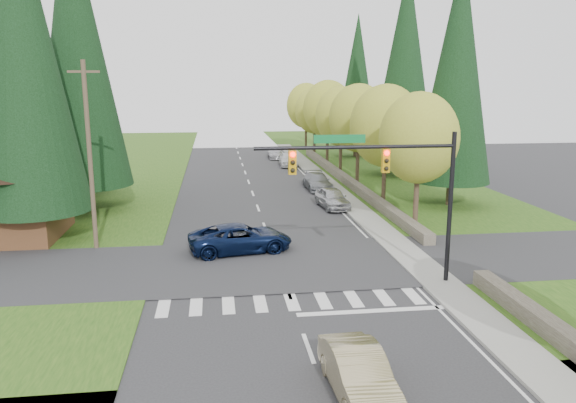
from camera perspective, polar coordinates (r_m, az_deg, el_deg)
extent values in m
plane|color=#28282B|center=(20.61, 1.62, -13.43)|extent=(120.00, 120.00, 0.00)
cube|color=#234913|center=(42.50, 14.80, -0.40)|extent=(14.00, 110.00, 0.06)
cube|color=#234913|center=(40.63, -21.56, -1.41)|extent=(14.00, 110.00, 0.06)
cube|color=#28282B|center=(27.98, -0.98, -6.45)|extent=(120.00, 8.00, 0.10)
cube|color=gray|center=(42.49, 6.14, -0.02)|extent=(1.80, 80.00, 0.13)
cube|color=gray|center=(42.30, 5.02, -0.05)|extent=(0.20, 80.00, 0.13)
cube|color=#4C4438|center=(50.47, 5.91, 2.22)|extent=(0.70, 40.00, 0.70)
cylinder|color=black|center=(25.63, 16.13, -0.77)|extent=(0.20, 0.20, 6.80)
cylinder|color=black|center=(23.77, 6.93, 5.50)|extent=(8.60, 0.16, 0.16)
cube|color=#0C662D|center=(23.62, 5.27, 6.35)|extent=(2.20, 0.04, 0.35)
cube|color=#BF8C0C|center=(24.20, 9.89, 4.09)|extent=(0.32, 0.24, 1.00)
sphere|color=#FF0C05|center=(24.02, 10.02, 4.88)|extent=(0.22, 0.22, 0.22)
cube|color=#BF8C0C|center=(23.33, 0.44, 3.98)|extent=(0.32, 0.24, 1.00)
sphere|color=#FF0C05|center=(23.14, 0.49, 4.79)|extent=(0.22, 0.22, 0.22)
cube|color=#4C2D19|center=(36.21, -26.68, -0.86)|extent=(6.00, 6.00, 3.20)
cube|color=black|center=(35.87, -26.97, 2.18)|extent=(6.60, 6.60, 0.70)
cone|color=black|center=(35.73, -27.13, 3.84)|extent=(8.40, 8.40, 1.60)
cylinder|color=#473828|center=(31.31, -19.48, 4.24)|extent=(0.24, 0.24, 10.00)
cube|color=#473828|center=(31.08, -20.06, 12.30)|extent=(1.60, 0.10, 0.12)
cylinder|color=#38281C|center=(35.19, 12.92, 1.09)|extent=(0.32, 0.32, 4.76)
ellipsoid|color=olive|center=(34.75, 13.17, 6.32)|extent=(4.80, 4.80, 5.52)
cylinder|color=#38281C|center=(41.74, 9.74, 3.01)|extent=(0.32, 0.32, 4.93)
ellipsoid|color=olive|center=(41.36, 9.91, 7.59)|extent=(5.20, 5.20, 5.98)
cylinder|color=#38281C|center=(48.34, 7.09, 4.37)|extent=(0.32, 0.32, 5.04)
ellipsoid|color=olive|center=(48.02, 7.19, 8.41)|extent=(5.00, 5.00, 5.75)
cylinder|color=#38281C|center=(55.13, 5.37, 5.22)|extent=(0.32, 0.32, 4.82)
ellipsoid|color=olive|center=(54.84, 5.43, 8.61)|extent=(5.00, 5.00, 5.75)
cylinder|color=#38281C|center=(61.93, 4.03, 6.14)|extent=(0.32, 0.32, 5.15)
ellipsoid|color=olive|center=(61.68, 4.07, 9.37)|extent=(5.40, 5.40, 6.21)
cylinder|color=#38281C|center=(68.76, 2.70, 6.54)|extent=(0.32, 0.32, 4.70)
ellipsoid|color=olive|center=(68.53, 2.72, 9.20)|extent=(4.80, 4.80, 5.52)
cylinder|color=#38281C|center=(75.64, 1.83, 7.15)|extent=(0.32, 0.32, 4.98)
ellipsoid|color=olive|center=(75.43, 1.85, 9.71)|extent=(5.20, 5.20, 5.98)
cylinder|color=#38281C|center=(34.79, -24.01, -2.11)|extent=(0.50, 0.50, 2.00)
cone|color=black|center=(33.95, -25.45, 14.16)|extent=(6.12, 6.12, 18.00)
cylinder|color=#38281C|center=(39.43, -26.58, -0.79)|extent=(0.50, 0.50, 2.00)
cylinder|color=#38281C|center=(42.11, -19.70, 0.53)|extent=(0.50, 0.50, 2.00)
cone|color=black|center=(41.45, -20.73, 14.63)|extent=(6.46, 6.46, 19.00)
cylinder|color=#38281C|center=(48.31, -20.56, 1.86)|extent=(0.50, 0.50, 2.00)
cone|color=black|center=(47.69, -21.39, 12.92)|extent=(5.78, 5.78, 17.00)
cylinder|color=#38281C|center=(42.70, 16.11, 0.91)|extent=(0.50, 0.50, 2.00)
cone|color=black|center=(41.98, 16.82, 12.78)|extent=(5.44, 5.44, 16.00)
cylinder|color=#38281C|center=(55.93, 11.38, 3.68)|extent=(0.50, 0.50, 2.00)
cone|color=black|center=(55.42, 11.81, 13.75)|extent=(6.12, 6.12, 18.00)
cylinder|color=#38281C|center=(68.97, 6.86, 5.36)|extent=(0.50, 0.50, 2.00)
cone|color=black|center=(68.52, 7.04, 12.27)|extent=(5.10, 5.10, 15.00)
imported|color=tan|center=(16.91, 7.18, -16.94)|extent=(1.67, 4.27, 1.39)
imported|color=#0A1636|center=(29.94, -4.85, -3.73)|extent=(5.83, 3.47, 1.52)
imported|color=#A7A8AC|center=(40.41, 4.53, 0.36)|extent=(2.15, 4.46, 1.47)
imported|color=gray|center=(47.33, 3.00, 2.04)|extent=(2.05, 4.81, 1.38)
imported|color=#ACABB0|center=(48.84, 2.76, 2.30)|extent=(1.63, 4.00, 1.29)
imported|color=silver|center=(60.62, 0.00, 4.30)|extent=(2.02, 4.52, 1.51)
imported|color=#ACACB1|center=(67.05, -1.27, 4.92)|extent=(1.79, 4.28, 1.23)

